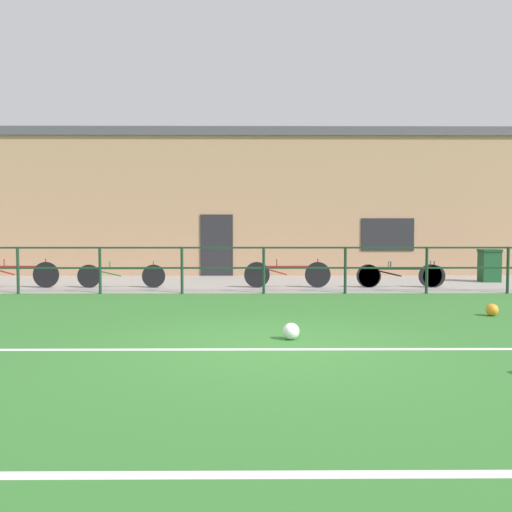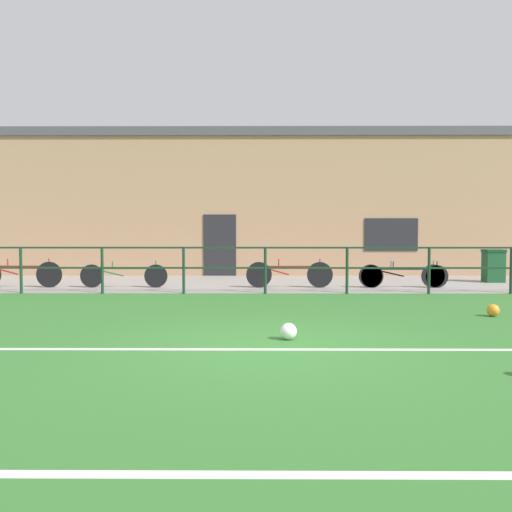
{
  "view_description": "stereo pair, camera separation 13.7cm",
  "coord_description": "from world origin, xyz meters",
  "px_view_note": "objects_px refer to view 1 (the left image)",
  "views": [
    {
      "loc": [
        -0.28,
        -6.72,
        1.52
      ],
      "look_at": [
        -0.21,
        3.25,
        1.05
      ],
      "focal_mm": 36.6,
      "sensor_mm": 36.0,
      "label": 1
    },
    {
      "loc": [
        -0.14,
        -6.72,
        1.52
      ],
      "look_at": [
        -0.21,
        3.25,
        1.05
      ],
      "focal_mm": 36.6,
      "sensor_mm": 36.0,
      "label": 2
    }
  ],
  "objects_px": {
    "soccer_ball_match": "(492,310)",
    "soccer_ball_spare": "(291,331)",
    "bicycle_parked_3": "(121,276)",
    "bicycle_parked_2": "(399,275)",
    "bicycle_parked_4": "(402,276)",
    "trash_bin_0": "(489,265)",
    "bicycle_parked_0": "(15,274)",
    "bicycle_parked_1": "(287,274)"
  },
  "relations": [
    {
      "from": "soccer_ball_spare",
      "to": "bicycle_parked_4",
      "type": "distance_m",
      "value": 7.5
    },
    {
      "from": "trash_bin_0",
      "to": "soccer_ball_match",
      "type": "bearing_deg",
      "value": -114.11
    },
    {
      "from": "soccer_ball_spare",
      "to": "bicycle_parked_3",
      "type": "xyz_separation_m",
      "value": [
        -4.06,
        6.65,
        0.23
      ]
    },
    {
      "from": "bicycle_parked_3",
      "to": "trash_bin_0",
      "type": "bearing_deg",
      "value": 8.41
    },
    {
      "from": "bicycle_parked_3",
      "to": "trash_bin_0",
      "type": "xyz_separation_m",
      "value": [
        10.6,
        1.57,
        0.17
      ]
    },
    {
      "from": "soccer_ball_match",
      "to": "bicycle_parked_3",
      "type": "xyz_separation_m",
      "value": [
        -7.84,
        4.61,
        0.24
      ]
    },
    {
      "from": "bicycle_parked_1",
      "to": "bicycle_parked_3",
      "type": "bearing_deg",
      "value": -180.0
    },
    {
      "from": "soccer_ball_spare",
      "to": "bicycle_parked_0",
      "type": "height_order",
      "value": "bicycle_parked_0"
    },
    {
      "from": "soccer_ball_match",
      "to": "bicycle_parked_4",
      "type": "distance_m",
      "value": 4.63
    },
    {
      "from": "soccer_ball_match",
      "to": "bicycle_parked_4",
      "type": "xyz_separation_m",
      "value": [
        -0.32,
        4.61,
        0.23
      ]
    },
    {
      "from": "bicycle_parked_1",
      "to": "trash_bin_0",
      "type": "height_order",
      "value": "trash_bin_0"
    },
    {
      "from": "bicycle_parked_0",
      "to": "bicycle_parked_2",
      "type": "xyz_separation_m",
      "value": [
        10.28,
        0.0,
        -0.03
      ]
    },
    {
      "from": "soccer_ball_match",
      "to": "soccer_ball_spare",
      "type": "relative_size",
      "value": 0.93
    },
    {
      "from": "soccer_ball_match",
      "to": "bicycle_parked_1",
      "type": "bearing_deg",
      "value": 126.34
    },
    {
      "from": "soccer_ball_match",
      "to": "trash_bin_0",
      "type": "height_order",
      "value": "trash_bin_0"
    },
    {
      "from": "soccer_ball_spare",
      "to": "trash_bin_0",
      "type": "xyz_separation_m",
      "value": [
        6.54,
        8.21,
        0.39
      ]
    },
    {
      "from": "trash_bin_0",
      "to": "bicycle_parked_1",
      "type": "bearing_deg",
      "value": -165.72
    },
    {
      "from": "bicycle_parked_4",
      "to": "trash_bin_0",
      "type": "relative_size",
      "value": 2.4
    },
    {
      "from": "trash_bin_0",
      "to": "soccer_ball_spare",
      "type": "bearing_deg",
      "value": -128.55
    },
    {
      "from": "soccer_ball_match",
      "to": "trash_bin_0",
      "type": "bearing_deg",
      "value": 65.89
    },
    {
      "from": "bicycle_parked_0",
      "to": "trash_bin_0",
      "type": "xyz_separation_m",
      "value": [
        13.43,
        1.57,
        0.13
      ]
    },
    {
      "from": "bicycle_parked_2",
      "to": "bicycle_parked_4",
      "type": "relative_size",
      "value": 0.98
    },
    {
      "from": "soccer_ball_match",
      "to": "soccer_ball_spare",
      "type": "xyz_separation_m",
      "value": [
        -3.78,
        -2.04,
        0.01
      ]
    },
    {
      "from": "bicycle_parked_0",
      "to": "bicycle_parked_1",
      "type": "distance_m",
      "value": 7.28
    },
    {
      "from": "trash_bin_0",
      "to": "bicycle_parked_2",
      "type": "bearing_deg",
      "value": -153.55
    },
    {
      "from": "bicycle_parked_1",
      "to": "soccer_ball_spare",
      "type": "bearing_deg",
      "value": -93.35
    },
    {
      "from": "bicycle_parked_1",
      "to": "bicycle_parked_4",
      "type": "distance_m",
      "value": 3.08
    },
    {
      "from": "bicycle_parked_2",
      "to": "bicycle_parked_3",
      "type": "relative_size",
      "value": 0.98
    },
    {
      "from": "bicycle_parked_2",
      "to": "trash_bin_0",
      "type": "relative_size",
      "value": 2.36
    },
    {
      "from": "soccer_ball_match",
      "to": "trash_bin_0",
      "type": "xyz_separation_m",
      "value": [
        2.76,
        6.18,
        0.4
      ]
    },
    {
      "from": "bicycle_parked_0",
      "to": "bicycle_parked_2",
      "type": "height_order",
      "value": "bicycle_parked_0"
    },
    {
      "from": "bicycle_parked_2",
      "to": "trash_bin_0",
      "type": "distance_m",
      "value": 3.52
    },
    {
      "from": "soccer_ball_match",
      "to": "bicycle_parked_1",
      "type": "height_order",
      "value": "bicycle_parked_1"
    },
    {
      "from": "bicycle_parked_1",
      "to": "bicycle_parked_3",
      "type": "xyz_separation_m",
      "value": [
        -4.45,
        -0.0,
        -0.03
      ]
    },
    {
      "from": "soccer_ball_spare",
      "to": "bicycle_parked_4",
      "type": "bearing_deg",
      "value": 62.48
    },
    {
      "from": "bicycle_parked_3",
      "to": "bicycle_parked_4",
      "type": "bearing_deg",
      "value": 0.0
    },
    {
      "from": "bicycle_parked_3",
      "to": "soccer_ball_spare",
      "type": "bearing_deg",
      "value": -58.59
    },
    {
      "from": "soccer_ball_match",
      "to": "bicycle_parked_4",
      "type": "relative_size",
      "value": 0.09
    },
    {
      "from": "bicycle_parked_2",
      "to": "trash_bin_0",
      "type": "bearing_deg",
      "value": 26.45
    },
    {
      "from": "bicycle_parked_1",
      "to": "trash_bin_0",
      "type": "xyz_separation_m",
      "value": [
        6.16,
        1.57,
        0.13
      ]
    },
    {
      "from": "soccer_ball_spare",
      "to": "bicycle_parked_3",
      "type": "height_order",
      "value": "bicycle_parked_3"
    },
    {
      "from": "bicycle_parked_3",
      "to": "bicycle_parked_0",
      "type": "bearing_deg",
      "value": 180.0
    }
  ]
}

